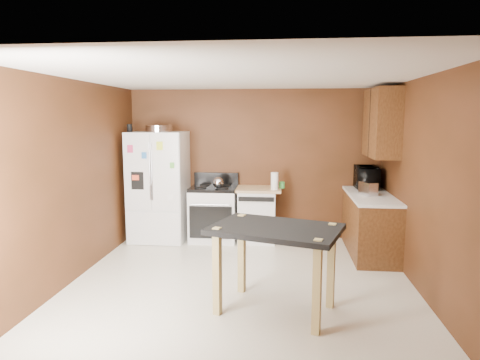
% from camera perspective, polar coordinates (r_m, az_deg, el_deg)
% --- Properties ---
extents(floor, '(4.50, 4.50, 0.00)m').
position_cam_1_polar(floor, '(5.37, 0.06, -13.90)').
color(floor, silver).
rests_on(floor, ground).
extents(ceiling, '(4.50, 4.50, 0.00)m').
position_cam_1_polar(ceiling, '(4.99, 0.07, 13.73)').
color(ceiling, white).
rests_on(ceiling, ground).
extents(wall_back, '(4.20, 0.00, 4.20)m').
position_cam_1_polar(wall_back, '(7.25, 1.86, 2.15)').
color(wall_back, '#552C16').
rests_on(wall_back, ground).
extents(wall_front, '(4.20, 0.00, 4.20)m').
position_cam_1_polar(wall_front, '(2.85, -4.57, -7.60)').
color(wall_front, '#552C16').
rests_on(wall_front, ground).
extents(wall_left, '(0.00, 4.50, 4.50)m').
position_cam_1_polar(wall_left, '(5.64, -21.68, -0.22)').
color(wall_left, '#552C16').
rests_on(wall_left, ground).
extents(wall_right, '(0.00, 4.50, 4.50)m').
position_cam_1_polar(wall_right, '(5.25, 23.51, -0.91)').
color(wall_right, '#552C16').
rests_on(wall_right, ground).
extents(roasting_pan, '(0.43, 0.43, 0.11)m').
position_cam_1_polar(roasting_pan, '(7.08, -10.75, 6.76)').
color(roasting_pan, silver).
rests_on(roasting_pan, refrigerator).
extents(pen_cup, '(0.08, 0.08, 0.13)m').
position_cam_1_polar(pen_cup, '(7.20, -14.51, 6.73)').
color(pen_cup, black).
rests_on(pen_cup, refrigerator).
extents(kettle, '(0.18, 0.18, 0.18)m').
position_cam_1_polar(kettle, '(6.91, -2.93, -0.35)').
color(kettle, silver).
rests_on(kettle, gas_range).
extents(paper_towel, '(0.12, 0.12, 0.27)m').
position_cam_1_polar(paper_towel, '(6.83, 4.63, -0.14)').
color(paper_towel, white).
rests_on(paper_towel, dishwasher).
extents(green_canister, '(0.10, 0.10, 0.10)m').
position_cam_1_polar(green_canister, '(6.99, 5.59, -0.66)').
color(green_canister, green).
rests_on(green_canister, dishwasher).
extents(toaster, '(0.25, 0.31, 0.19)m').
position_cam_1_polar(toaster, '(6.56, 16.71, -1.10)').
color(toaster, silver).
rests_on(toaster, right_cabinets).
extents(microwave, '(0.42, 0.61, 0.33)m').
position_cam_1_polar(microwave, '(7.16, 16.49, 0.24)').
color(microwave, black).
rests_on(microwave, right_cabinets).
extents(refrigerator, '(0.90, 0.80, 1.80)m').
position_cam_1_polar(refrigerator, '(7.20, -10.78, -0.85)').
color(refrigerator, white).
rests_on(refrigerator, ground).
extents(gas_range, '(0.76, 0.68, 1.10)m').
position_cam_1_polar(gas_range, '(7.14, -3.50, -4.38)').
color(gas_range, white).
rests_on(gas_range, ground).
extents(dishwasher, '(0.78, 0.63, 0.89)m').
position_cam_1_polar(dishwasher, '(7.08, 2.31, -4.55)').
color(dishwasher, white).
rests_on(dishwasher, ground).
extents(right_cabinets, '(0.63, 1.58, 2.45)m').
position_cam_1_polar(right_cabinets, '(6.65, 17.37, -1.76)').
color(right_cabinets, brown).
rests_on(right_cabinets, ground).
extents(island, '(1.49, 1.21, 0.93)m').
position_cam_1_polar(island, '(4.49, 4.77, -7.91)').
color(island, black).
rests_on(island, ground).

